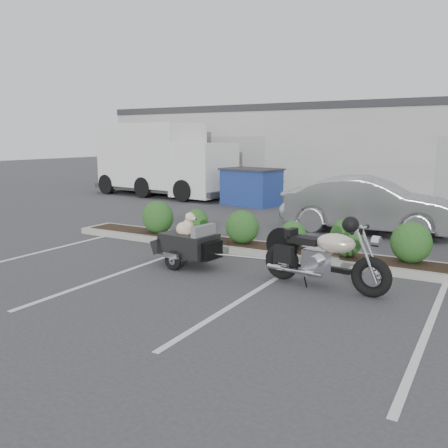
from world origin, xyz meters
The scene contains 8 objects.
ground centered at (0.00, 0.00, 0.00)m, with size 90.00×90.00×0.00m, color #38383A.
planter_kerb centered at (1.00, 2.20, 0.07)m, with size 12.00×1.00×0.15m, color #9E9E93.
building centered at (0.00, 17.00, 2.00)m, with size 26.00×10.00×4.00m, color #9EA099.
motorcycle centered at (2.09, 0.44, 0.53)m, with size 2.31×0.85×1.33m.
pet_trailer centered at (-0.69, 0.46, 0.46)m, with size 1.86×1.05×1.10m.
sedan centered at (1.57, 5.75, 0.75)m, with size 1.58×4.53×1.49m, color #9FA0A6.
dumpster centered at (-3.58, 8.92, 0.71)m, with size 2.35×1.80×1.40m.
delivery_truck centered at (-8.32, 9.69, 1.52)m, with size 7.11×3.06×3.16m.
Camera 1 is at (4.54, -7.13, 2.51)m, focal length 38.00 mm.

